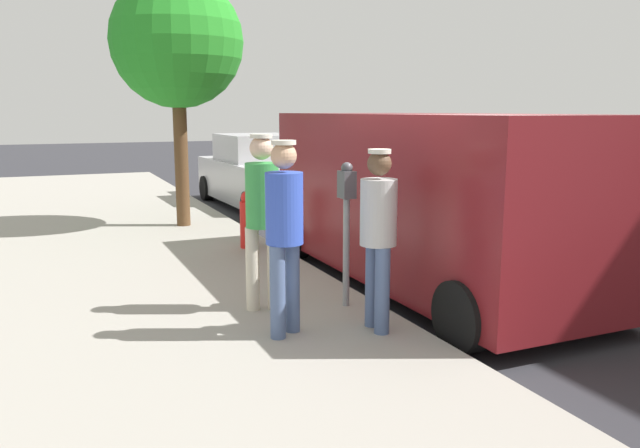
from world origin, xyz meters
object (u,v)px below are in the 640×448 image
object	(u,v)px
parking_meter_near	(347,210)
pedestrian_in_gray	(378,228)
pedestrian_in_green	(262,210)
pedestrian_in_blue	(284,225)
fire_hydrant	(248,220)
parked_van	(429,195)
parked_sedan_behind	(261,174)
street_tree	(177,43)

from	to	relation	value
parking_meter_near	pedestrian_in_gray	xyz separation A→B (m)	(0.06, 0.79, -0.06)
pedestrian_in_green	pedestrian_in_gray	xyz separation A→B (m)	(-0.78, 1.01, -0.07)
parking_meter_near	pedestrian_in_gray	bearing A→B (deg)	85.86
pedestrian_in_blue	fire_hydrant	size ratio (longest dim) A/B	2.07
parked_van	parking_meter_near	bearing A→B (deg)	27.16
pedestrian_in_green	pedestrian_in_gray	size ratio (longest dim) A/B	1.07
pedestrian_in_green	pedestrian_in_gray	distance (m)	1.28
parking_meter_near	pedestrian_in_blue	world-z (taller)	pedestrian_in_blue
parked_sedan_behind	fire_hydrant	bearing A→B (deg)	69.53
pedestrian_in_gray	parked_sedan_behind	xyz separation A→B (m)	(-1.75, -8.76, -0.37)
pedestrian_in_green	fire_hydrant	xyz separation A→B (m)	(-0.74, -2.96, -0.63)
pedestrian_in_gray	parked_van	world-z (taller)	parked_van
pedestrian_in_green	pedestrian_in_gray	world-z (taller)	pedestrian_in_green
parking_meter_near	pedestrian_in_green	size ratio (longest dim) A/B	0.84
pedestrian_in_blue	pedestrian_in_green	bearing A→B (deg)	-94.03
pedestrian_in_gray	pedestrian_in_blue	bearing A→B (deg)	-14.34
pedestrian_in_gray	fire_hydrant	size ratio (longest dim) A/B	1.97
pedestrian_in_green	pedestrian_in_blue	bearing A→B (deg)	85.97
parked_van	fire_hydrant	bearing A→B (deg)	-56.44
parking_meter_near	parked_sedan_behind	size ratio (longest dim) A/B	0.34
parking_meter_near	street_tree	distance (m)	5.90
parked_sedan_behind	street_tree	size ratio (longest dim) A/B	1.02
parking_meter_near	street_tree	world-z (taller)	street_tree
parked_van	fire_hydrant	xyz separation A→B (m)	(1.60, -2.41, -0.59)
pedestrian_in_gray	parked_sedan_behind	bearing A→B (deg)	-101.27
pedestrian_in_gray	parked_sedan_behind	world-z (taller)	pedestrian_in_gray
pedestrian_in_blue	fire_hydrant	distance (m)	3.89
pedestrian_in_blue	pedestrian_in_gray	distance (m)	0.87
parking_meter_near	street_tree	xyz separation A→B (m)	(0.61, -5.46, 2.15)
parking_meter_near	pedestrian_in_green	xyz separation A→B (m)	(0.84, -0.22, 0.02)
pedestrian_in_green	fire_hydrant	bearing A→B (deg)	-104.06
parked_van	pedestrian_in_green	bearing A→B (deg)	13.12
pedestrian_in_green	street_tree	distance (m)	5.66
pedestrian_in_blue	parked_van	xyz separation A→B (m)	(-2.40, -1.34, -0.03)
pedestrian_in_green	parked_van	world-z (taller)	parked_van
pedestrian_in_green	parked_sedan_behind	bearing A→B (deg)	-108.08
parking_meter_near	parked_sedan_behind	bearing A→B (deg)	-101.96
pedestrian_in_blue	fire_hydrant	bearing A→B (deg)	-101.98
street_tree	parked_van	bearing A→B (deg)	114.26
parking_meter_near	parked_sedan_behind	distance (m)	8.16
pedestrian_in_green	pedestrian_in_blue	world-z (taller)	pedestrian_in_green
parking_meter_near	pedestrian_in_blue	xyz separation A→B (m)	(0.90, 0.57, -0.00)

